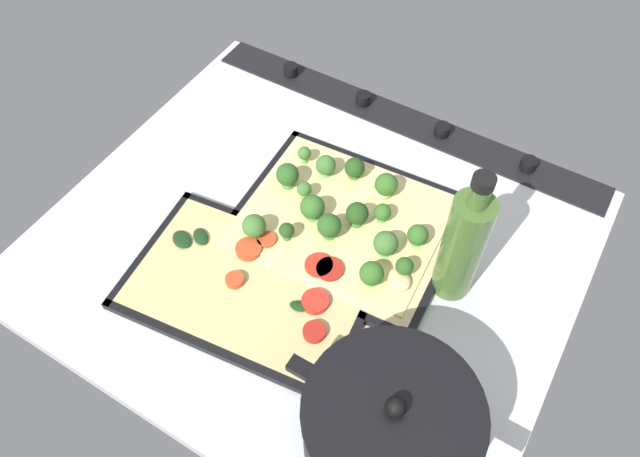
{
  "coord_description": "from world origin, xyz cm",
  "views": [
    {
      "loc": [
        -29.95,
        47.22,
        79.3
      ],
      "look_at": [
        -1.31,
        -0.51,
        3.49
      ],
      "focal_mm": 34.05,
      "sensor_mm": 36.0,
      "label": 1
    }
  ],
  "objects_px": {
    "broccoli_pizza": "(345,219)",
    "veggie_pizza_back": "(254,284)",
    "baking_tray_front": "(345,226)",
    "oil_bottle": "(463,245)",
    "cooking_pot": "(389,430)",
    "baking_tray_back": "(249,288)"
  },
  "relations": [
    {
      "from": "baking_tray_front",
      "to": "baking_tray_back",
      "type": "bearing_deg",
      "value": 69.15
    },
    {
      "from": "baking_tray_front",
      "to": "cooking_pot",
      "type": "relative_size",
      "value": 1.31
    },
    {
      "from": "baking_tray_front",
      "to": "broccoli_pizza",
      "type": "bearing_deg",
      "value": 38.4
    },
    {
      "from": "baking_tray_front",
      "to": "veggie_pizza_back",
      "type": "distance_m",
      "value": 0.18
    },
    {
      "from": "broccoli_pizza",
      "to": "veggie_pizza_back",
      "type": "bearing_deg",
      "value": 70.26
    },
    {
      "from": "baking_tray_front",
      "to": "oil_bottle",
      "type": "xyz_separation_m",
      "value": [
        -0.19,
        0.01,
        0.1
      ]
    },
    {
      "from": "baking_tray_back",
      "to": "oil_bottle",
      "type": "height_order",
      "value": "oil_bottle"
    },
    {
      "from": "baking_tray_front",
      "to": "oil_bottle",
      "type": "bearing_deg",
      "value": 176.45
    },
    {
      "from": "baking_tray_front",
      "to": "broccoli_pizza",
      "type": "distance_m",
      "value": 0.02
    },
    {
      "from": "cooking_pot",
      "to": "veggie_pizza_back",
      "type": "bearing_deg",
      "value": -21.51
    },
    {
      "from": "veggie_pizza_back",
      "to": "oil_bottle",
      "type": "xyz_separation_m",
      "value": [
        -0.25,
        -0.16,
        0.09
      ]
    },
    {
      "from": "baking_tray_back",
      "to": "oil_bottle",
      "type": "distance_m",
      "value": 0.32
    },
    {
      "from": "baking_tray_front",
      "to": "cooking_pot",
      "type": "xyz_separation_m",
      "value": [
        -0.22,
        0.28,
        0.06
      ]
    },
    {
      "from": "broccoli_pizza",
      "to": "oil_bottle",
      "type": "height_order",
      "value": "oil_bottle"
    },
    {
      "from": "baking_tray_front",
      "to": "cooking_pot",
      "type": "height_order",
      "value": "cooking_pot"
    },
    {
      "from": "veggie_pizza_back",
      "to": "baking_tray_back",
      "type": "bearing_deg",
      "value": 49.3
    },
    {
      "from": "veggie_pizza_back",
      "to": "cooking_pot",
      "type": "distance_m",
      "value": 0.3
    },
    {
      "from": "broccoli_pizza",
      "to": "veggie_pizza_back",
      "type": "height_order",
      "value": "broccoli_pizza"
    },
    {
      "from": "veggie_pizza_back",
      "to": "cooking_pot",
      "type": "xyz_separation_m",
      "value": [
        -0.28,
        0.11,
        0.06
      ]
    },
    {
      "from": "veggie_pizza_back",
      "to": "oil_bottle",
      "type": "relative_size",
      "value": 1.47
    },
    {
      "from": "broccoli_pizza",
      "to": "veggie_pizza_back",
      "type": "relative_size",
      "value": 0.94
    },
    {
      "from": "broccoli_pizza",
      "to": "oil_bottle",
      "type": "relative_size",
      "value": 1.38
    }
  ]
}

